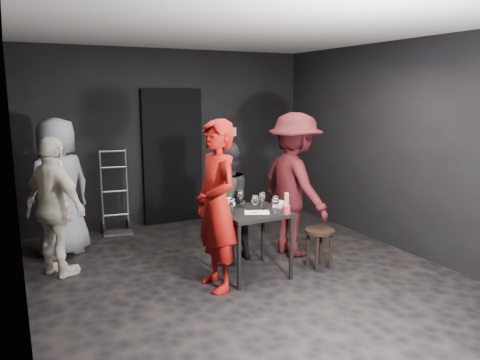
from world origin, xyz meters
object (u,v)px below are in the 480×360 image
bystander_cream (55,203)px  breadstick_cup (287,204)px  server_red (216,190)px  wine_bottle (227,200)px  hand_truck (116,218)px  bystander_grey (59,177)px  tasting_table (252,219)px  man_maroon (295,171)px  woman_black (226,206)px  stool (319,237)px

bystander_cream → breadstick_cup: bearing=-150.9°
server_red → wine_bottle: 0.37m
hand_truck → breadstick_cup: hand_truck is taller
hand_truck → bystander_grey: bearing=-132.2°
server_red → breadstick_cup: bearing=77.7°
tasting_table → hand_truck: bearing=114.0°
hand_truck → bystander_cream: bearing=-116.1°
wine_bottle → breadstick_cup: 0.65m
man_maroon → breadstick_cup: bearing=138.6°
hand_truck → tasting_table: hand_truck is taller
tasting_table → man_maroon: (0.79, 0.37, 0.43)m
hand_truck → bystander_grey: 1.32m
wine_bottle → man_maroon: bearing=15.9°
bystander_grey → breadstick_cup: bystander_grey is taller
server_red → wine_bottle: (0.23, 0.23, -0.18)m
breadstick_cup → woman_black: bearing=114.8°
tasting_table → woman_black: size_ratio=0.53×
tasting_table → bystander_grey: bystander_grey is taller
tasting_table → wine_bottle: (-0.27, 0.07, 0.23)m
hand_truck → man_maroon: man_maroon is taller
server_red → hand_truck: bearing=-170.2°
stool → woman_black: woman_black is taller
hand_truck → tasting_table: bearing=-58.2°
tasting_table → breadstick_cup: breadstick_cup is taller
server_red → bystander_grey: 2.26m
man_maroon → bystander_grey: size_ratio=1.07×
bystander_grey → stool: bearing=118.0°
tasting_table → breadstick_cup: 0.45m
bystander_cream → breadstick_cup: (2.23, -1.25, 0.03)m
wine_bottle → hand_truck: bearing=108.8°
stool → man_maroon: bearing=90.8°
stool → bystander_grey: bearing=145.5°
stool → breadstick_cup: size_ratio=1.86×
man_maroon → bystander_grey: bearing=61.3°
bystander_grey → man_maroon: bearing=126.7°
server_red → bystander_cream: size_ratio=1.27×
man_maroon → tasting_table: bearing=112.3°
hand_truck → stool: bearing=-45.8°
woman_black → hand_truck: bearing=-86.0°
hand_truck → woman_black: size_ratio=0.87×
hand_truck → stool: 3.11m
stool → breadstick_cup: (-0.54, -0.12, 0.49)m
stool → wine_bottle: (-1.07, 0.24, 0.50)m
bystander_grey → wine_bottle: bearing=107.5°
server_red → man_maroon: size_ratio=0.98×
tasting_table → woman_black: (-0.10, 0.49, 0.06)m
man_maroon → bystander_grey: (-2.64, 1.28, -0.07)m
server_red → breadstick_cup: server_red is taller
man_maroon → server_red: bearing=109.5°
bystander_cream → breadstick_cup: 2.55m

